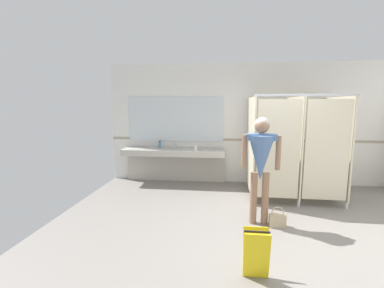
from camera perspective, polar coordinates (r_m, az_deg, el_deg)
ground_plane at (r=4.22m, az=15.62°, el=-19.49°), size 6.87×6.28×0.10m
wall_back at (r=6.63m, az=12.31°, el=4.18°), size 6.87×0.12×2.86m
wall_back_tile_band at (r=6.61m, az=12.26°, el=0.85°), size 6.87×0.01×0.06m
vanity_counter at (r=6.55m, az=-3.77°, el=-2.87°), size 2.44×0.56×0.95m
mirror_panel at (r=6.63m, az=-3.53°, el=5.26°), size 2.34×0.02×1.09m
bathroom_stalls at (r=5.78m, az=20.89°, el=-0.22°), size 1.76×1.55×2.08m
person_standing at (r=4.32m, az=14.39°, el=-2.72°), size 0.59×0.42×1.71m
handbag at (r=4.57m, az=17.65°, el=-15.12°), size 0.25×0.13×0.33m
soap_dispenser at (r=6.65m, az=-6.84°, el=-0.11°), size 0.07×0.07×0.18m
paper_cup at (r=6.21m, az=0.77°, el=-0.90°), size 0.07×0.07×0.10m
wet_floor_sign at (r=3.26m, az=13.46°, el=-21.60°), size 0.28×0.19×0.55m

